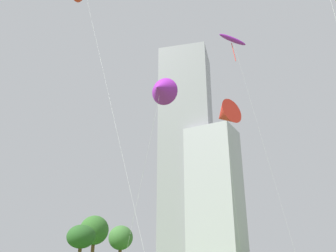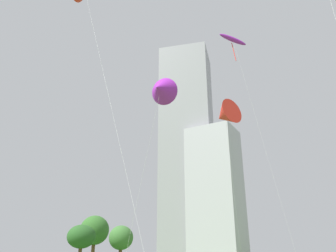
# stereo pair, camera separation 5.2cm
# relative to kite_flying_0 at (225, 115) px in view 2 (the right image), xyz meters

# --- Properties ---
(kite_flying_0) EXTENTS (3.40, 6.64, 18.22)m
(kite_flying_0) POSITION_rel_kite_flying_0_xyz_m (0.00, 0.00, 0.00)
(kite_flying_0) COLOR silver
(kite_flying_0) RESTS_ON ground
(kite_flying_1) EXTENTS (5.08, 2.20, 15.96)m
(kite_flying_1) POSITION_rel_kite_flying_0_xyz_m (-1.66, -11.57, -1.98)
(kite_flying_1) COLOR silver
(kite_flying_1) RESTS_ON ground
(kite_flying_2) EXTENTS (7.05, 3.45, 33.37)m
(kite_flying_2) POSITION_rel_kite_flying_0_xyz_m (-0.69, 8.86, 15.76)
(kite_flying_2) COLOR silver
(kite_flying_2) RESTS_ON ground
(park_tree_0) EXTENTS (3.40, 3.40, 6.63)m
(park_tree_0) POSITION_rel_kite_flying_0_xyz_m (-18.83, 8.63, -11.75)
(park_tree_0) COLOR brown
(park_tree_0) RESTS_ON ground
(park_tree_1) EXTENTS (4.69, 4.69, 8.88)m
(park_tree_1) POSITION_rel_kite_flying_0_xyz_m (-27.06, 12.85, -10.15)
(park_tree_1) COLOR brown
(park_tree_1) RESTS_ON ground
(park_tree_2) EXTENTS (3.74, 3.74, 6.43)m
(park_tree_2) POSITION_rel_kite_flying_0_xyz_m (-21.59, 3.56, -11.78)
(park_tree_2) COLOR brown
(park_tree_2) RESTS_ON ground
(distant_highrise_0) EXTENTS (21.55, 18.66, 57.77)m
(distant_highrise_0) POSITION_rel_kite_flying_0_xyz_m (-38.42, 106.45, 12.22)
(distant_highrise_0) COLOR #A8A8AD
(distant_highrise_0) RESTS_ON ground
(distant_highrise_1) EXTENTS (28.53, 26.29, 105.69)m
(distant_highrise_1) POSITION_rel_kite_flying_0_xyz_m (-52.97, 110.41, 36.18)
(distant_highrise_1) COLOR #939399
(distant_highrise_1) RESTS_ON ground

